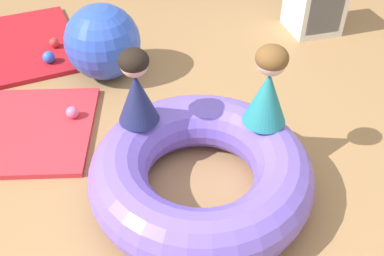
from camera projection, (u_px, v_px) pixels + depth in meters
name	position (u px, v px, depth m)	size (l,w,h in m)	color
ground_plane	(188.00, 207.00, 2.67)	(8.00, 8.00, 0.00)	#9E7549
inflatable_cushion	(201.00, 173.00, 2.64)	(1.33, 1.33, 0.35)	#7056D1
child_in_teal	(268.00, 87.00, 2.57)	(0.35, 0.35, 0.52)	teal
child_in_navy	(136.00, 87.00, 2.59)	(0.35, 0.35, 0.49)	navy
play_ball_blue	(49.00, 57.00, 3.78)	(0.10, 0.10, 0.10)	blue
play_ball_pink	(72.00, 112.00, 3.22)	(0.09, 0.09, 0.09)	pink
play_ball_red	(54.00, 43.00, 3.97)	(0.09, 0.09, 0.09)	red
exercise_ball_large	(103.00, 42.00, 3.55)	(0.61, 0.61, 0.61)	blue
storage_cube	(316.00, 3.00, 4.15)	(0.44, 0.44, 0.56)	silver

